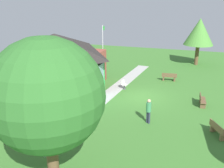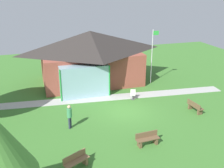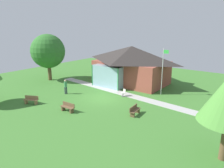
# 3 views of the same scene
# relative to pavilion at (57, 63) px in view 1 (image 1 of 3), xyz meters

# --- Properties ---
(ground_plane) EXTENTS (44.00, 44.00, 0.00)m
(ground_plane) POSITION_rel_pavilion_xyz_m (1.05, -7.36, -2.70)
(ground_plane) COLOR #3D752D
(pavilion) EXTENTS (10.48, 7.79, 5.20)m
(pavilion) POSITION_rel_pavilion_xyz_m (0.00, 0.00, 0.00)
(pavilion) COLOR brown
(pavilion) RESTS_ON ground_plane
(footpath) EXTENTS (20.35, 3.21, 0.03)m
(footpath) POSITION_rel_pavilion_xyz_m (1.05, -4.54, -2.69)
(footpath) COLOR #ADADA8
(footpath) RESTS_ON ground_plane
(flagpole) EXTENTS (0.64, 0.08, 5.42)m
(flagpole) POSITION_rel_pavilion_xyz_m (5.71, -2.16, 0.29)
(flagpole) COLOR silver
(flagpole) RESTS_ON ground_plane
(bench_front_center) EXTENTS (1.52, 0.52, 0.84)m
(bench_front_center) POSITION_rel_pavilion_xyz_m (0.76, -12.25, -2.30)
(bench_front_center) COLOR brown
(bench_front_center) RESTS_ON ground_plane
(bench_front_left) EXTENTS (1.53, 1.08, 0.84)m
(bench_front_left) POSITION_rel_pavilion_xyz_m (-3.84, -13.15, -2.30)
(bench_front_left) COLOR olive
(bench_front_left) RESTS_ON ground_plane
(bench_mid_right) EXTENTS (0.58, 1.54, 0.84)m
(bench_mid_right) POSITION_rel_pavilion_xyz_m (6.23, -9.11, -2.30)
(bench_mid_right) COLOR brown
(bench_mid_right) RESTS_ON ground_plane
(patio_chair_lawn_spare) EXTENTS (0.58, 0.58, 0.86)m
(patio_chair_lawn_spare) POSITION_rel_pavilion_xyz_m (2.50, -5.37, -2.29)
(patio_chair_lawn_spare) COLOR beige
(patio_chair_lawn_spare) RESTS_ON ground_plane
(visitor_strolling_lawn) EXTENTS (0.34, 0.34, 1.74)m
(visitor_strolling_lawn) POSITION_rel_pavilion_xyz_m (-3.50, -8.76, -1.68)
(visitor_strolling_lawn) COLOR #2D3347
(visitor_strolling_lawn) RESTS_ON ground_plane
(tree_far_east) EXTENTS (3.56, 3.56, 5.71)m
(tree_far_east) POSITION_rel_pavilion_xyz_m (13.96, -11.61, 1.37)
(tree_far_east) COLOR brown
(tree_far_east) RESTS_ON ground_plane
(tree_west_hedge) EXTENTS (4.92, 4.92, 6.76)m
(tree_west_hedge) POSITION_rel_pavilion_xyz_m (-10.57, -5.67, 1.58)
(tree_west_hedge) COLOR brown
(tree_west_hedge) RESTS_ON ground_plane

